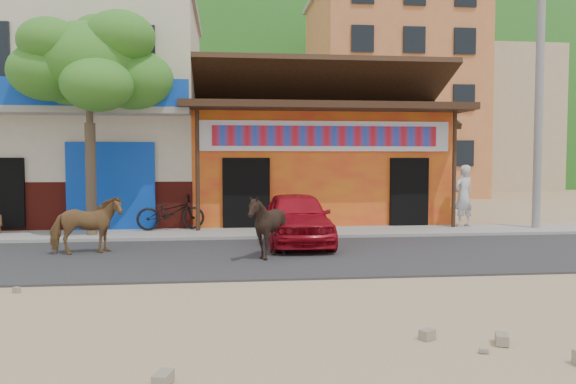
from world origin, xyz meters
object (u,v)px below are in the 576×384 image
red_car (296,218)px  utility_pole (539,93)px  tree (90,123)px  scooter (171,212)px  cow_tan (86,225)px  cow_dark (267,227)px  pedestrian (463,196)px

red_car → utility_pole: bearing=14.9°
tree → scooter: bearing=23.2°
red_car → cow_tan: bearing=-168.7°
cow_tan → cow_dark: 4.09m
red_car → pedestrian: (5.40, 2.44, 0.36)m
utility_pole → scooter: bearing=176.5°
tree → red_car: 6.12m
utility_pole → red_car: 8.44m
cow_tan → pedestrian: 10.79m
tree → red_car: size_ratio=1.56×
red_car → pedestrian: bearing=24.6°
pedestrian → utility_pole: bearing=144.8°
tree → scooter: tree is taller
tree → pedestrian: (10.74, 0.69, -2.07)m
scooter → cow_tan: bearing=144.2°
cow_tan → pedestrian: size_ratio=0.81×
red_car → scooter: red_car is taller
tree → pedestrian: tree is taller
tree → pedestrian: bearing=3.7°
red_car → tree: bearing=162.1°
cow_dark → red_car: cow_dark is taller
cow_dark → tree: bearing=-147.1°
tree → utility_pole: size_ratio=0.75×
tree → scooter: size_ratio=3.10×
red_car → pedestrian: size_ratio=2.06×
utility_pole → cow_dark: utility_pole is taller
cow_tan → utility_pole: bearing=-92.7°
scooter → pedestrian: bearing=-103.9°
tree → utility_pole: (12.80, 0.20, 1.00)m
utility_pole → cow_tan: utility_pole is taller
red_car → pedestrian: 5.94m
scooter → tree: bearing=100.5°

